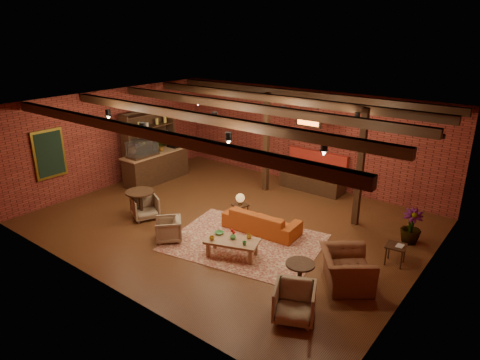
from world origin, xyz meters
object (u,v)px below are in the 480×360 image
Objects in this scene: armchair_b at (168,228)px; armchair_a at (145,206)px; plant_tall at (416,193)px; round_table_left at (141,200)px; armchair_right at (347,264)px; armchair_far at (294,301)px; sofa at (262,221)px; side_table_book at (396,247)px; coffee_table at (232,242)px; round_table_right at (300,273)px; side_table_lamp at (240,200)px.

armchair_a is at bearing -156.05° from armchair_b.
plant_tall is at bearing -38.32° from armchair_a.
armchair_right is (5.95, 0.47, -0.06)m from round_table_left.
round_table_left reaches higher than armchair_far.
plant_tall reaches higher than round_table_left.
sofa is 4.12× the size of side_table_book.
coffee_table is at bearing -133.72° from plant_tall.
plant_tall reaches higher than armchair_far.
coffee_table is 4.60m from plant_tall.
armchair_far is (-0.29, -1.61, -0.11)m from armchair_right.
armchair_b is at bearing -179.39° from round_table_right.
plant_tall is at bearing 79.61° from armchair_b.
round_table_right is at bearing 106.68° from armchair_right.
coffee_table is 3.74m from side_table_book.
round_table_left is (-3.12, -1.43, 0.26)m from sofa.
armchair_far is at bearing 33.28° from armchair_b.
armchair_far is (5.66, -1.13, -0.18)m from round_table_left.
plant_tall is (0.77, 4.32, 0.95)m from armchair_far.
sofa is 0.95m from side_table_lamp.
side_table_lamp is at bearing 114.52° from armchair_b.
armchair_right reaches higher than sofa.
armchair_b is at bearing -154.36° from side_table_book.
armchair_a is 5.91m from armchair_right.
armchair_right is at bearing 157.10° from sofa.
armchair_a is 0.63× the size of armchair_right.
plant_tall reaches higher than sofa.
armchair_a is at bearing 62.22° from round_table_left.
round_table_right reaches higher than sofa.
round_table_left is 1.62m from armchair_b.
side_table_book is 0.65× the size of armchair_far.
armchair_right is 1.56m from side_table_book.
round_table_left reaches higher than side_table_lamp.
round_table_right is at bearing -116.25° from side_table_book.
sofa is at bearing -151.98° from plant_tall.
armchair_right is at bearing -17.60° from side_table_lamp.
armchair_right is at bearing 54.06° from round_table_right.
plant_tall is at bearing 20.25° from side_table_lamp.
sofa is 2.87× the size of armchair_a.
sofa is 3.88m from plant_tall.
round_table_left reaches higher than round_table_right.
armchair_b is at bearing 64.10° from armchair_right.
armchair_right is at bearing 4.53° from round_table_left.
side_table_lamp is 2.20m from armchair_b.
armchair_right is 1.64m from armchair_far.
armchair_a reaches higher than side_table_book.
side_table_lamp is (-0.88, 0.21, 0.30)m from sofa.
sofa is at bearing -13.73° from side_table_lamp.
sofa is 2.62× the size of side_table_lamp.
armchair_b is at bearing -83.35° from armchair_a.
side_table_book is 3.18m from armchair_far.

